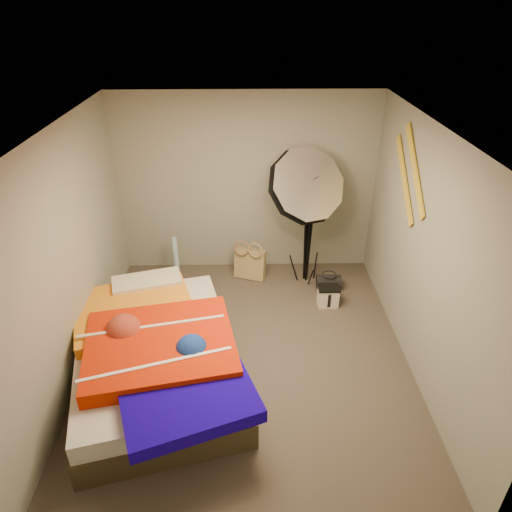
{
  "coord_description": "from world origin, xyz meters",
  "views": [
    {
      "loc": [
        -0.0,
        -3.84,
        3.51
      ],
      "look_at": [
        0.1,
        0.6,
        0.95
      ],
      "focal_mm": 32.0,
      "sensor_mm": 36.0,
      "label": 1
    }
  ],
  "objects_px": {
    "photo_umbrella": "(304,187)",
    "bed": "(157,354)",
    "duffel_bag": "(329,282)",
    "camera_tripod": "(308,229)",
    "tote_bag": "(250,264)",
    "camera_case": "(328,297)",
    "wrapping_roll": "(176,259)"
  },
  "relations": [
    {
      "from": "photo_umbrella",
      "to": "bed",
      "type": "bearing_deg",
      "value": -134.15
    },
    {
      "from": "duffel_bag",
      "to": "camera_tripod",
      "type": "relative_size",
      "value": 0.24
    },
    {
      "from": "photo_umbrella",
      "to": "tote_bag",
      "type": "bearing_deg",
      "value": 158.1
    },
    {
      "from": "camera_case",
      "to": "camera_tripod",
      "type": "xyz_separation_m",
      "value": [
        -0.22,
        0.65,
        0.65
      ]
    },
    {
      "from": "wrapping_roll",
      "to": "duffel_bag",
      "type": "distance_m",
      "value": 2.13
    },
    {
      "from": "wrapping_roll",
      "to": "camera_tripod",
      "type": "height_order",
      "value": "camera_tripod"
    },
    {
      "from": "camera_case",
      "to": "camera_tripod",
      "type": "bearing_deg",
      "value": 108.19
    },
    {
      "from": "tote_bag",
      "to": "duffel_bag",
      "type": "bearing_deg",
      "value": 3.4
    },
    {
      "from": "camera_tripod",
      "to": "photo_umbrella",
      "type": "bearing_deg",
      "value": -116.57
    },
    {
      "from": "camera_case",
      "to": "camera_tripod",
      "type": "height_order",
      "value": "camera_tripod"
    },
    {
      "from": "duffel_bag",
      "to": "bed",
      "type": "xyz_separation_m",
      "value": [
        -2.04,
        -1.65,
        0.23
      ]
    },
    {
      "from": "tote_bag",
      "to": "bed",
      "type": "distance_m",
      "value": 2.19
    },
    {
      "from": "camera_tripod",
      "to": "tote_bag",
      "type": "bearing_deg",
      "value": 176.48
    },
    {
      "from": "bed",
      "to": "camera_tripod",
      "type": "distance_m",
      "value": 2.63
    },
    {
      "from": "camera_case",
      "to": "wrapping_roll",
      "type": "bearing_deg",
      "value": 161.45
    },
    {
      "from": "wrapping_roll",
      "to": "camera_case",
      "type": "distance_m",
      "value": 2.14
    },
    {
      "from": "tote_bag",
      "to": "camera_case",
      "type": "relative_size",
      "value": 1.68
    },
    {
      "from": "camera_case",
      "to": "duffel_bag",
      "type": "bearing_deg",
      "value": 79.11
    },
    {
      "from": "tote_bag",
      "to": "photo_umbrella",
      "type": "distance_m",
      "value": 1.44
    },
    {
      "from": "wrapping_roll",
      "to": "camera_case",
      "type": "bearing_deg",
      "value": -18.32
    },
    {
      "from": "bed",
      "to": "camera_tripod",
      "type": "relative_size",
      "value": 1.94
    },
    {
      "from": "duffel_bag",
      "to": "camera_tripod",
      "type": "distance_m",
      "value": 0.78
    },
    {
      "from": "tote_bag",
      "to": "camera_tripod",
      "type": "height_order",
      "value": "camera_tripod"
    },
    {
      "from": "bed",
      "to": "photo_umbrella",
      "type": "xyz_separation_m",
      "value": [
        1.64,
        1.69,
        1.14
      ]
    },
    {
      "from": "duffel_bag",
      "to": "photo_umbrella",
      "type": "bearing_deg",
      "value": 176.62
    },
    {
      "from": "tote_bag",
      "to": "wrapping_roll",
      "type": "bearing_deg",
      "value": -158.67
    },
    {
      "from": "duffel_bag",
      "to": "photo_umbrella",
      "type": "xyz_separation_m",
      "value": [
        -0.4,
        0.04,
        1.36
      ]
    },
    {
      "from": "bed",
      "to": "photo_umbrella",
      "type": "distance_m",
      "value": 2.62
    },
    {
      "from": "wrapping_roll",
      "to": "photo_umbrella",
      "type": "distance_m",
      "value": 2.06
    },
    {
      "from": "duffel_bag",
      "to": "bed",
      "type": "height_order",
      "value": "bed"
    },
    {
      "from": "tote_bag",
      "to": "duffel_bag",
      "type": "height_order",
      "value": "tote_bag"
    },
    {
      "from": "tote_bag",
      "to": "camera_case",
      "type": "height_order",
      "value": "tote_bag"
    }
  ]
}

